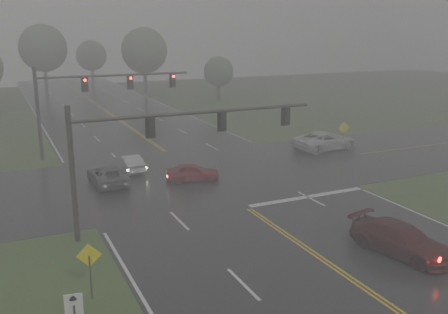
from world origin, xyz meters
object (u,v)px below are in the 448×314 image
sedan_red (193,181)px  signal_gantry_far (87,93)px  sedan_silver (129,171)px  car_grey (108,185)px  sedan_maroon (399,254)px  signal_gantry_near (156,139)px  pickup_white (325,150)px

sedan_red → signal_gantry_far: size_ratio=0.29×
sedan_silver → car_grey: (-2.19, -2.65, 0.00)m
sedan_maroon → signal_gantry_near: bearing=126.6°
car_grey → signal_gantry_far: signal_gantry_far is taller
sedan_red → car_grey: size_ratio=0.81×
sedan_red → signal_gantry_far: signal_gantry_far is taller
sedan_maroon → car_grey: size_ratio=1.08×
signal_gantry_far → signal_gantry_near: bearing=-88.9°
car_grey → signal_gantry_near: size_ratio=0.34×
sedan_red → signal_gantry_far: 13.26m
car_grey → pickup_white: bearing=-175.3°
pickup_white → signal_gantry_far: bearing=65.5°
sedan_red → sedan_silver: size_ratio=0.96×
sedan_red → sedan_maroon: bearing=-145.5°
sedan_silver → signal_gantry_far: (-1.67, 6.53, 5.37)m
sedan_maroon → signal_gantry_far: bearing=97.8°
sedan_red → signal_gantry_near: 9.97m
car_grey → signal_gantry_far: size_ratio=0.36×
sedan_maroon → sedan_silver: (-8.30, 19.79, 0.00)m
sedan_maroon → signal_gantry_near: signal_gantry_near is taller
sedan_red → pickup_white: 14.87m
sedan_maroon → pickup_white: bearing=50.7°
car_grey → pickup_white: (20.04, 2.10, 0.00)m
sedan_silver → signal_gantry_far: signal_gantry_far is taller
sedan_red → car_grey: 5.96m
sedan_silver → signal_gantry_far: bearing=-79.7°
sedan_maroon → pickup_white: pickup_white is taller
sedan_silver → signal_gantry_near: (-1.33, -11.58, 5.00)m
sedan_red → pickup_white: (14.35, 3.88, 0.00)m
sedan_maroon → signal_gantry_far: size_ratio=0.39×
sedan_red → pickup_white: bearing=-57.8°
car_grey → signal_gantry_near: signal_gantry_near is taller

